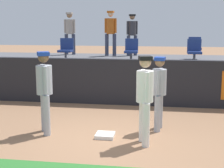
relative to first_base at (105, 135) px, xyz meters
name	(u,v)px	position (x,y,z in m)	size (l,w,h in m)	color
ground_plane	(111,140)	(0.16, -0.19, -0.04)	(60.00, 60.00, 0.00)	#936B4C
first_base	(105,135)	(0.00, 0.00, 0.00)	(0.40, 0.40, 0.08)	white
player_fielder_home	(145,94)	(0.86, -0.27, 1.01)	(0.42, 0.59, 1.81)	white
player_runner_visitor	(159,88)	(1.14, 0.70, 0.95)	(0.37, 0.47, 1.70)	#9EA3AD
player_coach_visitor	(44,87)	(-1.37, 0.07, 1.03)	(0.47, 0.47, 1.84)	#9EA3AD
field_wall	(128,82)	(0.17, 3.03, 0.66)	(18.00, 0.26, 1.39)	black
bleacher_platform	(134,74)	(0.16, 5.60, 0.51)	(18.00, 4.80, 1.10)	#59595E
seat_front_left	(66,49)	(-2.17, 4.47, 1.53)	(0.47, 0.44, 0.84)	#4C4C51
seat_back_right	(195,47)	(2.41, 6.27, 1.53)	(0.47, 0.44, 0.84)	#4C4C51
seat_front_center	(131,50)	(0.13, 4.47, 1.53)	(0.44, 0.44, 0.84)	#4C4C51
seat_front_right	(194,50)	(2.23, 4.47, 1.53)	(0.46, 0.44, 0.84)	#4C4C51
spectator_hooded	(70,30)	(-2.86, 7.40, 2.12)	(0.51, 0.36, 1.82)	#33384C
spectator_capped	(111,30)	(-0.99, 7.05, 2.14)	(0.52, 0.39, 1.86)	#33384C
spectator_casual	(132,32)	(-0.11, 7.30, 2.07)	(0.46, 0.43, 1.73)	#33384C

